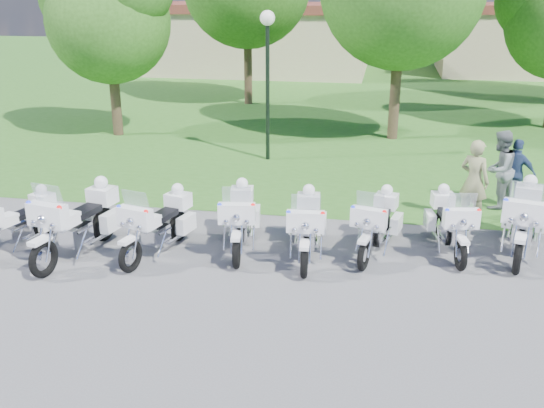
% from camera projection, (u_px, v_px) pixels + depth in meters
% --- Properties ---
extents(ground, '(100.00, 100.00, 0.00)m').
position_uv_depth(ground, '(251.00, 272.00, 11.49)').
color(ground, '#59595E').
rests_on(ground, ground).
extents(grass_lawn, '(100.00, 48.00, 0.01)m').
position_uv_depth(grass_lawn, '(347.00, 76.00, 36.46)').
color(grass_lawn, '#2F6620').
rests_on(grass_lawn, ground).
extents(motorcycle_1, '(1.06, 2.11, 1.45)m').
position_uv_depth(motorcycle_1, '(19.00, 221.00, 12.32)').
color(motorcycle_1, black).
rests_on(motorcycle_1, ground).
extents(motorcycle_2, '(1.15, 2.55, 1.73)m').
position_uv_depth(motorcycle_2, '(79.00, 221.00, 12.00)').
color(motorcycle_2, black).
rests_on(motorcycle_2, ground).
extents(motorcycle_3, '(1.11, 2.25, 1.54)m').
position_uv_depth(motorcycle_3, '(159.00, 223.00, 12.09)').
color(motorcycle_3, black).
rests_on(motorcycle_3, ground).
extents(motorcycle_4, '(0.99, 2.31, 1.56)m').
position_uv_depth(motorcycle_4, '(240.00, 218.00, 12.34)').
color(motorcycle_4, black).
rests_on(motorcycle_4, ground).
extents(motorcycle_5, '(0.87, 2.31, 1.55)m').
position_uv_depth(motorcycle_5, '(307.00, 225.00, 11.96)').
color(motorcycle_5, black).
rests_on(motorcycle_5, ground).
extents(motorcycle_6, '(1.05, 2.20, 1.50)m').
position_uv_depth(motorcycle_6, '(377.00, 223.00, 12.15)').
color(motorcycle_6, black).
rests_on(motorcycle_6, ground).
extents(motorcycle_7, '(0.94, 2.18, 1.47)m').
position_uv_depth(motorcycle_7, '(450.00, 222.00, 12.22)').
color(motorcycle_7, black).
rests_on(motorcycle_7, ground).
extents(motorcycle_8, '(1.24, 2.53, 1.73)m').
position_uv_depth(motorcycle_8, '(524.00, 219.00, 12.09)').
color(motorcycle_8, black).
rests_on(motorcycle_8, ground).
extents(lamp_post, '(0.44, 0.44, 4.45)m').
position_uv_depth(lamp_post, '(268.00, 50.00, 17.79)').
color(lamp_post, black).
rests_on(lamp_post, ground).
extents(tree_0, '(4.94, 4.22, 6.59)m').
position_uv_depth(tree_0, '(107.00, 9.00, 20.59)').
color(tree_0, '#38281C').
rests_on(tree_0, ground).
extents(building_west, '(14.56, 8.32, 4.10)m').
position_uv_depth(building_west, '(253.00, 38.00, 37.71)').
color(building_west, tan).
rests_on(building_west, ground).
extents(building_east, '(11.44, 7.28, 4.10)m').
position_uv_depth(building_east, '(534.00, 39.00, 36.64)').
color(building_east, tan).
rests_on(building_east, ground).
extents(bystander_a, '(0.83, 0.78, 1.91)m').
position_uv_depth(bystander_a, '(474.00, 181.00, 13.65)').
color(bystander_a, '#949665').
rests_on(bystander_a, ground).
extents(bystander_b, '(1.12, 1.17, 1.91)m').
position_uv_depth(bystander_b, '(499.00, 170.00, 14.50)').
color(bystander_b, slate).
rests_on(bystander_b, ground).
extents(bystander_c, '(1.06, 0.83, 1.67)m').
position_uv_depth(bystander_c, '(515.00, 174.00, 14.61)').
color(bystander_c, navy).
rests_on(bystander_c, ground).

